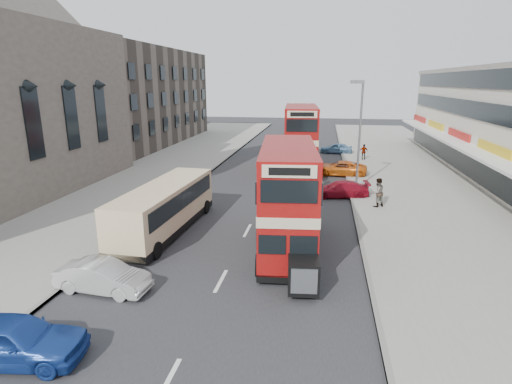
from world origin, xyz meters
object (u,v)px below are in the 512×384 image
Objects in this scene: car_right_b at (340,168)px; pedestrian_near at (378,192)px; pedestrian_far at (364,152)px; car_left_front at (103,277)px; car_right_a at (340,189)px; bus_main at (288,199)px; street_lamp at (359,127)px; coach at (165,206)px; bus_second at (301,138)px; car_right_c at (336,148)px; car_left_near at (12,340)px; cyclist at (316,180)px.

car_right_b is 2.38× the size of pedestrian_near.
pedestrian_far is (0.57, 16.83, -0.16)m from pedestrian_near.
car_right_b is at bearing -19.09° from car_left_front.
bus_main is at bearing -23.25° from car_right_a.
street_lamp reaches higher than car_right_b.
bus_main is 2.00× the size of car_right_b.
coach is (-10.97, -10.79, -3.35)m from street_lamp.
bus_second reaches higher than car_right_c.
bus_main is at bearing -110.81° from pedestrian_far.
car_left_near is at bearing -34.43° from car_right_a.
car_left_front is at bearing -121.80° from street_lamp.
car_left_near is at bearing 47.47° from bus_main.
pedestrian_near is (12.03, 6.14, -0.33)m from coach.
bus_main reaches higher than pedestrian_near.
street_lamp is at bearing -27.01° from car_left_front.
car_left_near is 21.21m from pedestrian_near.
coach is 13.51m from pedestrian_near.
pedestrian_far is (12.95, 34.05, 0.22)m from car_left_near.
car_right_a is (9.66, 15.29, -0.03)m from car_left_front.
car_left_front is at bearing -120.42° from pedestrian_far.
bus_second is at bearing -97.67° from pedestrian_near.
bus_second is 2.89× the size of car_right_c.
car_right_c is 1.87× the size of pedestrian_near.
car_left_front is at bearing 32.34° from bus_main.
car_left_front is at bearing -86.34° from coach.
bus_main is at bearing -90.32° from cyclist.
car_right_c is 20.92m from pedestrian_near.
car_left_near is 39.39m from car_right_c.
bus_second is 10.48m from car_right_c.
street_lamp is 5.09× the size of pedestrian_far.
pedestrian_far is at bearing -142.40° from bus_second.
coach is at bearing -28.24° from car_right_b.
car_right_b is at bearing -28.60° from car_left_near.
car_right_a is 2.54× the size of pedestrian_far.
cyclist is at bearing -1.23° from car_right_c.
coach reaches higher than car_right_a.
bus_second reaches higher than car_right_b.
pedestrian_far is at bearing 161.63° from car_right_a.
car_right_b is at bearing 5.81° from car_right_c.
car_left_near is at bearing -16.83° from car_right_b.
car_left_front is (-10.89, -17.56, -4.17)m from street_lamp.
car_right_c is (9.82, 33.72, -0.01)m from car_left_front.
coach is 11.10m from car_left_near.
car_right_a is 0.89× the size of car_right_b.
car_left_near is 23.11m from cyclist.
car_left_front is at bearing -13.15° from car_left_near.
street_lamp reaches higher than bus_second.
car_left_front is (-6.27, -24.16, -2.37)m from bus_second.
car_right_c is at bearing -118.65° from pedestrian_near.
bus_main is 2.55× the size of car_right_c.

